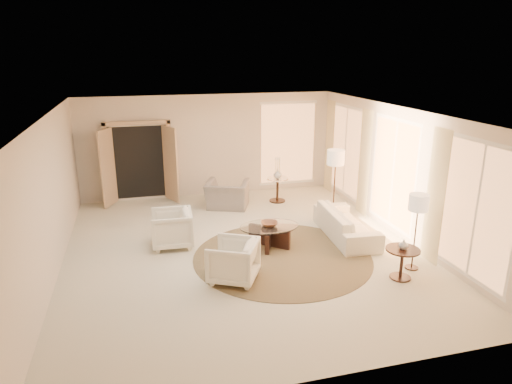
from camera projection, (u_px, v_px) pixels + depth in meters
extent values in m
cube|color=beige|center=(242.00, 251.00, 9.37)|extent=(7.00, 8.00, 0.02)
cube|color=white|center=(241.00, 113.00, 8.53)|extent=(7.00, 8.00, 0.02)
cube|color=beige|center=(209.00, 146.00, 12.64)|extent=(7.00, 0.04, 2.80)
cube|color=beige|center=(320.00, 279.00, 5.26)|extent=(7.00, 0.04, 2.80)
cube|color=beige|center=(50.00, 199.00, 8.09)|extent=(0.04, 8.00, 2.80)
cube|color=beige|center=(400.00, 173.00, 9.81)|extent=(0.04, 8.00, 2.80)
cube|color=tan|center=(139.00, 162.00, 12.17)|extent=(1.80, 0.12, 2.16)
cube|color=tan|center=(108.00, 168.00, 11.74)|extent=(0.35, 0.66, 2.00)
cube|color=tan|center=(171.00, 164.00, 12.13)|extent=(0.35, 0.66, 2.00)
cylinder|color=#3D2F1C|center=(282.00, 257.00, 9.05)|extent=(4.53, 4.53, 0.01)
imported|color=white|center=(346.00, 223.00, 9.97)|extent=(0.97, 2.16, 0.62)
imported|color=white|center=(172.00, 227.00, 9.46)|extent=(0.81, 0.86, 0.85)
imported|color=white|center=(233.00, 259.00, 8.03)|extent=(1.03, 1.06, 0.82)
imported|color=gray|center=(227.00, 190.00, 11.79)|extent=(1.25, 1.04, 0.93)
cube|color=black|center=(269.00, 237.00, 9.50)|extent=(0.75, 0.68, 0.41)
cube|color=black|center=(269.00, 237.00, 9.50)|extent=(0.42, 0.89, 0.41)
cylinder|color=white|center=(269.00, 226.00, 9.43)|extent=(1.49, 1.49, 0.02)
cylinder|color=black|center=(400.00, 277.00, 8.22)|extent=(0.38, 0.38, 0.03)
cylinder|color=black|center=(401.00, 264.00, 8.14)|extent=(0.06, 0.06, 0.54)
cylinder|color=black|center=(403.00, 250.00, 8.06)|extent=(0.60, 0.60, 0.03)
cylinder|color=black|center=(277.00, 201.00, 12.40)|extent=(0.43, 0.43, 0.03)
cylinder|color=black|center=(277.00, 190.00, 12.31)|extent=(0.06, 0.06, 0.62)
cylinder|color=white|center=(278.00, 179.00, 12.21)|extent=(0.56, 0.56, 0.03)
cylinder|color=black|center=(333.00, 218.00, 11.13)|extent=(0.29, 0.29, 0.03)
cylinder|color=black|center=(334.00, 190.00, 10.92)|extent=(0.03, 0.03, 1.44)
cylinder|color=beige|center=(336.00, 157.00, 10.68)|extent=(0.41, 0.41, 0.35)
cylinder|color=black|center=(411.00, 267.00, 8.59)|extent=(0.25, 0.25, 0.03)
cylinder|color=black|center=(415.00, 238.00, 8.41)|extent=(0.03, 0.03, 1.24)
cylinder|color=beige|center=(419.00, 202.00, 8.20)|extent=(0.35, 0.35, 0.30)
imported|color=brown|center=(269.00, 224.00, 9.41)|extent=(0.41, 0.41, 0.09)
imported|color=silver|center=(404.00, 244.00, 8.03)|extent=(0.23, 0.23, 0.18)
imported|color=silver|center=(278.00, 174.00, 12.18)|extent=(0.30, 0.30, 0.24)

